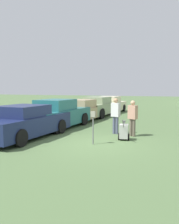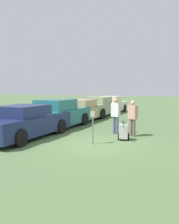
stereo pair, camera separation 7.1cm
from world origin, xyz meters
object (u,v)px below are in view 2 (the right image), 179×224
Objects in this scene: parking_meter at (93,121)px; equipment_cart at (124,131)px; parked_car_teal at (58,115)px; person_supervisor at (133,116)px; parked_car_tan at (82,111)px; parked_car_sage at (99,107)px; parked_car_cream at (110,105)px; person_worker at (116,114)px; parked_car_navy at (25,122)px.

parking_meter reaches higher than equipment_cart.
parked_car_teal is 4.45m from person_supervisor.
parked_car_tan is 3.29m from parked_car_sage.
person_supervisor is (4.38, -10.37, 0.26)m from parked_car_cream.
person_supervisor is (1.09, 2.23, 0.03)m from parking_meter.
parking_meter is at bearing -74.48° from parked_car_cream.
parked_car_sage is at bearing 90.88° from parked_car_teal.
parking_meter is 0.79× the size of person_supervisor.
parked_car_cream is (-0.00, 3.05, -0.04)m from parked_car_sage.
parked_car_teal is at bearing 8.23° from person_worker.
person_supervisor is (4.38, -0.75, 0.20)m from parked_car_teal.
parked_car_sage is (-0.00, 9.47, 0.03)m from parked_car_navy.
parking_meter is at bearing -0.50° from parked_car_navy.
person_worker reaches higher than equipment_cart.
parked_car_sage is 8.53m from person_supervisor.
parked_car_teal is 6.56m from parked_car_sage.
parked_car_sage reaches higher than parked_car_navy.
parked_car_teal is at bearing -89.12° from parked_car_tan.
equipment_cart is (4.23, -5.03, -0.29)m from parked_car_tan.
parked_car_tan is at bearing -89.12° from parked_car_cream.
parked_car_teal is 4.45m from parking_meter.
person_supervisor reaches higher than parked_car_teal.
person_supervisor is (4.38, 2.15, 0.25)m from parked_car_navy.
parked_car_cream is at bearing 104.64° from parking_meter.
person_supervisor is at bearing -8.88° from parked_car_teal.
parked_car_cream reaches higher than parked_car_tan.
person_worker reaches higher than parked_car_navy.
parked_car_navy is at bearing -89.12° from parked_car_tan.
parked_car_teal is 2.93× the size of person_worker.
parked_car_cream is at bearing 90.88° from parked_car_tan.
parked_car_teal reaches higher than parked_car_tan.
parking_meter is (3.29, -2.99, 0.17)m from parked_car_teal.
parked_car_sage is 9.34m from equipment_cart.
person_supervisor reaches higher than parked_car_navy.
person_worker is (3.48, -7.02, 0.27)m from parked_car_sage.
parked_car_navy reaches higher than parked_car_tan.
parked_car_sage is 2.97× the size of person_worker.
parked_car_cream is 2.90× the size of person_supervisor.
parked_car_cream is 3.67× the size of parking_meter.
parked_car_teal is at bearing 14.32° from person_supervisor.
parked_car_sage is at bearing -47.94° from person_worker.
parked_car_teal reaches higher than parking_meter.
parked_car_tan is 6.58m from equipment_cart.
parked_car_cream is (-0.00, 12.52, -0.01)m from parked_car_navy.
parking_meter is at bearing -70.10° from parked_car_sage.
parked_car_cream is 12.14m from equipment_cart.
person_worker is at bearing 85.67° from parking_meter.
parked_car_teal is 3.08× the size of person_supervisor.
parked_car_cream is at bearing 100.55° from equipment_cart.
person_worker is at bearing -70.03° from parked_car_cream.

